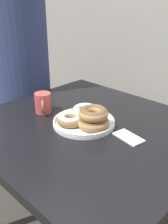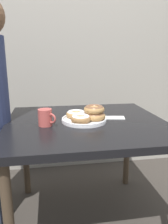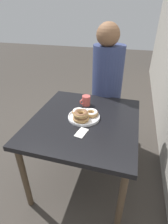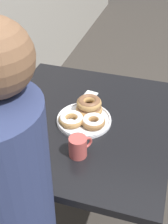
{
  "view_description": "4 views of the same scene",
  "coord_description": "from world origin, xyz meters",
  "px_view_note": "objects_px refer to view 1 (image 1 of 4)",
  "views": [
    {
      "loc": [
        0.67,
        -0.41,
        1.24
      ],
      "look_at": [
        -0.02,
        0.29,
        0.78
      ],
      "focal_mm": 40.0,
      "sensor_mm": 36.0,
      "label": 1
    },
    {
      "loc": [
        -0.22,
        -0.98,
        1.11
      ],
      "look_at": [
        -0.02,
        0.29,
        0.78
      ],
      "focal_mm": 35.0,
      "sensor_mm": 36.0,
      "label": 2
    },
    {
      "loc": [
        1.21,
        0.64,
        1.54
      ],
      "look_at": [
        -0.02,
        0.29,
        0.78
      ],
      "focal_mm": 28.0,
      "sensor_mm": 36.0,
      "label": 3
    },
    {
      "loc": [
        -1.19,
        -0.07,
        1.71
      ],
      "look_at": [
        -0.02,
        0.29,
        0.78
      ],
      "focal_mm": 50.0,
      "sensor_mm": 36.0,
      "label": 4
    }
  ],
  "objects_px": {
    "donut_plate": "(86,118)",
    "napkin": "(128,137)",
    "dining_table": "(88,140)",
    "coffee_mug": "(43,103)",
    "person_figure": "(22,78)"
  },
  "relations": [
    {
      "from": "dining_table",
      "to": "coffee_mug",
      "type": "distance_m",
      "value": 0.28
    },
    {
      "from": "person_figure",
      "to": "coffee_mug",
      "type": "bearing_deg",
      "value": -19.42
    },
    {
      "from": "person_figure",
      "to": "napkin",
      "type": "distance_m",
      "value": 0.85
    },
    {
      "from": "person_figure",
      "to": "napkin",
      "type": "height_order",
      "value": "person_figure"
    },
    {
      "from": "dining_table",
      "to": "napkin",
      "type": "relative_size",
      "value": 7.44
    },
    {
      "from": "dining_table",
      "to": "donut_plate",
      "type": "xyz_separation_m",
      "value": [
        -0.0,
        -0.01,
        0.12
      ]
    },
    {
      "from": "donut_plate",
      "to": "napkin",
      "type": "bearing_deg",
      "value": 12.19
    },
    {
      "from": "donut_plate",
      "to": "napkin",
      "type": "height_order",
      "value": "donut_plate"
    },
    {
      "from": "coffee_mug",
      "to": "dining_table",
      "type": "bearing_deg",
      "value": 12.74
    },
    {
      "from": "coffee_mug",
      "to": "person_figure",
      "type": "distance_m",
      "value": 0.43
    },
    {
      "from": "coffee_mug",
      "to": "napkin",
      "type": "distance_m",
      "value": 0.45
    },
    {
      "from": "napkin",
      "to": "dining_table",
      "type": "bearing_deg",
      "value": -171.34
    },
    {
      "from": "dining_table",
      "to": "coffee_mug",
      "type": "relative_size",
      "value": 9.49
    },
    {
      "from": "coffee_mug",
      "to": "person_figure",
      "type": "relative_size",
      "value": 0.07
    },
    {
      "from": "person_figure",
      "to": "donut_plate",
      "type": "bearing_deg",
      "value": -8.67
    }
  ]
}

